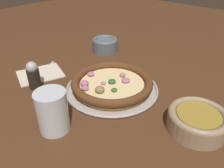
# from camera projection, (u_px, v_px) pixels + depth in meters

# --- Properties ---
(ground_plane) EXTENTS (3.00, 3.00, 0.00)m
(ground_plane) POSITION_uv_depth(u_px,v_px,m) (112.00, 89.00, 0.77)
(ground_plane) COLOR #4C2D19
(pizza_tray) EXTENTS (0.32, 0.32, 0.01)m
(pizza_tray) POSITION_uv_depth(u_px,v_px,m) (112.00, 88.00, 0.77)
(pizza_tray) COLOR #B7B2A8
(pizza_tray) RESTS_ON ground_plane
(pizza) EXTENTS (0.28, 0.28, 0.04)m
(pizza) POSITION_uv_depth(u_px,v_px,m) (112.00, 83.00, 0.76)
(pizza) COLOR tan
(pizza) RESTS_ON pizza_tray
(bowl_near) EXTENTS (0.16, 0.16, 0.06)m
(bowl_near) POSITION_uv_depth(u_px,v_px,m) (197.00, 120.00, 0.58)
(bowl_near) COLOR #9E8466
(bowl_near) RESTS_ON ground_plane
(bowl_far) EXTENTS (0.12, 0.12, 0.06)m
(bowl_far) POSITION_uv_depth(u_px,v_px,m) (105.00, 44.00, 1.05)
(bowl_far) COLOR slate
(bowl_far) RESTS_ON ground_plane
(drinking_cup) EXTENTS (0.08, 0.08, 0.12)m
(drinking_cup) POSITION_uv_depth(u_px,v_px,m) (53.00, 111.00, 0.57)
(drinking_cup) COLOR silver
(drinking_cup) RESTS_ON ground_plane
(napkin) EXTENTS (0.20, 0.18, 0.01)m
(napkin) POSITION_uv_depth(u_px,v_px,m) (40.00, 74.00, 0.86)
(napkin) COLOR beige
(napkin) RESTS_ON ground_plane
(fork) EXTENTS (0.17, 0.12, 0.00)m
(fork) POSITION_uv_depth(u_px,v_px,m) (43.00, 73.00, 0.87)
(fork) COLOR #B7B7BC
(fork) RESTS_ON ground_plane
(pepper_shaker) EXTENTS (0.04, 0.04, 0.10)m
(pepper_shaker) POSITION_uv_depth(u_px,v_px,m) (33.00, 75.00, 0.76)
(pepper_shaker) COLOR black
(pepper_shaker) RESTS_ON ground_plane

